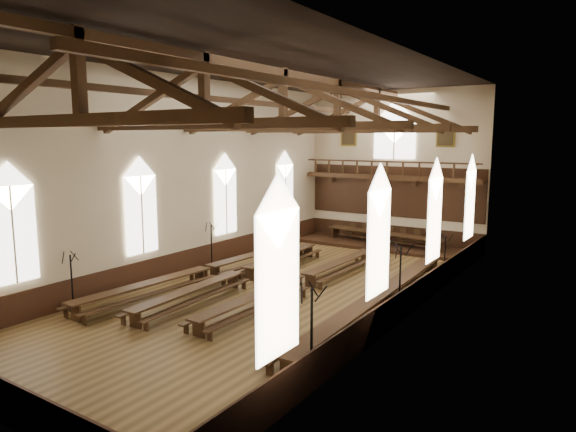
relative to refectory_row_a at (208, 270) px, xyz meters
name	(u,v)px	position (x,y,z in m)	size (l,w,h in m)	color
ground	(283,290)	(3.91, 0.78, -0.56)	(26.00, 26.00, 0.00)	brown
room_walls	(283,149)	(3.91, 0.78, 5.90)	(26.00, 26.00, 26.00)	beige
wainscot_band	(283,278)	(3.91, 0.78, 0.04)	(12.00, 26.00, 1.20)	#341A0F
side_windows	(283,210)	(3.91, 0.78, 3.19)	(11.85, 19.80, 4.50)	white
end_window	(395,133)	(3.91, 13.68, 6.67)	(2.80, 0.12, 3.80)	silver
minstrels_gallery	(392,185)	(3.91, 13.44, 3.35)	(11.80, 1.24, 3.70)	#372211
portraits	(394,135)	(3.91, 13.68, 6.54)	(7.75, 0.09, 1.45)	brown
roof_trusses	(283,108)	(3.91, 0.78, 7.66)	(11.70, 25.70, 2.80)	#372211
refectory_row_a	(208,270)	(0.00, 0.00, 0.00)	(2.00, 14.59, 0.76)	#372211
refectory_row_b	(242,273)	(1.63, 0.59, -0.04)	(1.77, 14.11, 0.71)	#372211
refectory_row_c	(302,280)	(4.66, 1.15, -0.05)	(1.53, 13.92, 0.70)	#372211
refectory_row_d	(381,297)	(8.76, 0.60, 0.02)	(1.84, 14.86, 0.79)	#372211
dais	(384,246)	(4.02, 12.18, -0.45)	(11.40, 3.12, 0.21)	#341A0F
high_table	(384,234)	(4.02, 12.18, 0.29)	(8.13, 1.78, 0.76)	#372211
high_chairs	(389,234)	(4.02, 12.96, 0.19)	(5.87, 0.48, 0.98)	#372211
candelabrum_left_near	(72,293)	(-1.64, -6.21, 0.19)	(0.71, 0.74, 2.45)	black
candelabrum_left_mid	(212,254)	(-1.64, 2.13, 0.20)	(0.67, 0.77, 2.49)	black
candelabrum_left_far	(265,240)	(-1.64, 6.99, 0.18)	(0.66, 0.74, 2.41)	black
candelabrum_right_near	(311,350)	(9.46, -6.03, 0.32)	(0.80, 0.88, 2.88)	black
candelabrum_right_mid	(399,292)	(9.46, 0.81, 0.31)	(0.86, 0.82, 2.85)	black
candelabrum_right_far	(444,265)	(9.46, 6.85, 0.14)	(0.68, 0.68, 2.30)	black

